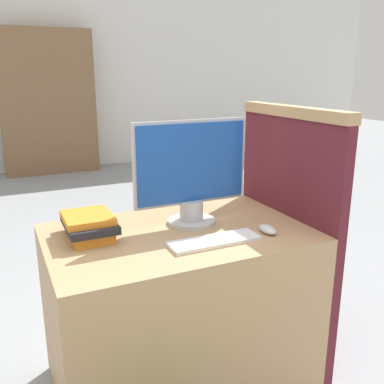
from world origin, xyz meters
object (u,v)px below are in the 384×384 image
Objects in this scene: monitor at (191,174)px; mouse at (268,229)px; keyboard at (214,241)px; book_stack at (89,225)px; far_chair at (184,158)px.

mouse is (0.24, -0.25, -0.21)m from monitor.
book_stack reaches higher than keyboard.
keyboard is 3.01m from far_chair.
monitor reaches higher than keyboard.
keyboard is at bearing -179.83° from mouse.
mouse is at bearing -45.72° from monitor.
keyboard is 3.70× the size of mouse.
keyboard is 0.41× the size of far_chair.
far_chair reaches higher than keyboard.
keyboard is at bearing -31.89° from book_stack.
far_chair reaches higher than mouse.
far_chair is (1.54, 2.51, -0.30)m from book_stack.
far_chair is at bearing 68.39° from keyboard.
far_chair reaches higher than book_stack.
far_chair is at bearing 73.08° from mouse.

